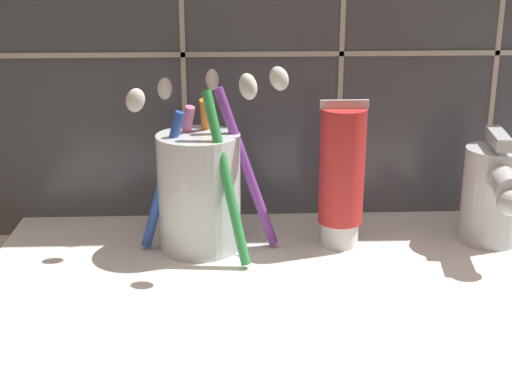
% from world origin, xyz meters
% --- Properties ---
extents(sink_counter, '(0.64, 0.32, 0.02)m').
position_xyz_m(sink_counter, '(0.00, 0.00, 0.01)').
color(sink_counter, white).
rests_on(sink_counter, ground).
extents(toothbrush_cup, '(0.15, 0.14, 0.18)m').
position_xyz_m(toothbrush_cup, '(-0.13, 0.07, 0.08)').
color(toothbrush_cup, silver).
rests_on(toothbrush_cup, sink_counter).
extents(toothpaste_tube, '(0.04, 0.04, 0.14)m').
position_xyz_m(toothpaste_tube, '(0.01, 0.07, 0.09)').
color(toothpaste_tube, white).
rests_on(toothpaste_tube, sink_counter).
extents(sink_faucet, '(0.06, 0.11, 0.11)m').
position_xyz_m(sink_faucet, '(0.15, 0.07, 0.07)').
color(sink_faucet, silver).
rests_on(sink_faucet, sink_counter).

